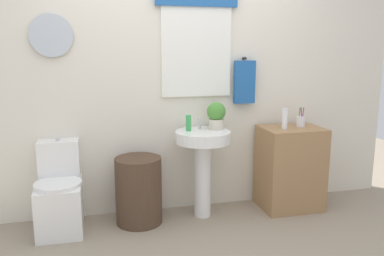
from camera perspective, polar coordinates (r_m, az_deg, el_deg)
The scene contains 10 objects.
back_wall at distance 3.64m, azimuth -2.54°, elevation 8.21°, with size 4.40×0.18×2.60m.
toilet at distance 3.53m, azimuth -18.67°, elevation -9.36°, with size 0.38×0.51×0.76m.
laundry_hamper at distance 3.50m, azimuth -7.76°, elevation -8.99°, with size 0.40×0.40×0.59m, color #4C3828.
pedestal_sink at distance 3.51m, azimuth 1.59°, elevation -3.77°, with size 0.49×0.49×0.79m.
faucet at distance 3.57m, azimuth 1.10°, elevation 0.70°, with size 0.03×0.03×0.10m, color silver.
wooden_cabinet at distance 3.88m, azimuth 14.06°, elevation -5.64°, with size 0.56×0.44×0.79m, color #9E754C.
soap_bottle at distance 3.47m, azimuth -0.52°, elevation 0.74°, with size 0.05×0.05×0.14m, color green.
potted_plant at distance 3.53m, azimuth 3.55°, elevation 1.92°, with size 0.17×0.17×0.25m.
lotion_bottle at distance 3.69m, azimuth 13.36°, elevation 1.32°, with size 0.05×0.05×0.19m, color white.
toothbrush_cup at distance 3.84m, azimuth 15.53°, elevation 0.98°, with size 0.08×0.08×0.19m.
Camera 1 is at (-0.72, -2.42, 1.50)m, focal length 36.64 mm.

